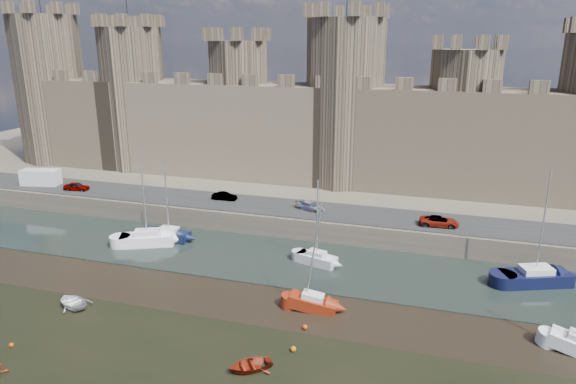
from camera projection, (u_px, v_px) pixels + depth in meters
name	position (u px, v px, depth m)	size (l,w,h in m)	color
water_channel	(279.00, 260.00, 55.13)	(160.00, 12.00, 0.08)	black
quay	(343.00, 170.00, 87.75)	(160.00, 60.00, 2.50)	#4C443A
road	(303.00, 209.00, 63.56)	(160.00, 7.00, 0.10)	black
castle	(325.00, 119.00, 73.92)	(108.50, 11.00, 29.00)	#42382B
car_0	(76.00, 187.00, 71.25)	(1.40, 3.49, 1.19)	gray
car_1	(224.00, 196.00, 67.05)	(1.14, 3.28, 1.08)	gray
car_2	(311.00, 206.00, 63.10)	(1.51, 3.70, 1.07)	gray
car_3	(439.00, 221.00, 57.73)	(2.00, 4.34, 1.21)	gray
van	(41.00, 178.00, 73.67)	(5.32, 2.13, 2.32)	silver
sailboat_0	(147.00, 238.00, 58.85)	(6.47, 4.61, 11.29)	white
sailboat_1	(169.00, 234.00, 60.35)	(4.94, 2.07, 9.77)	black
sailboat_2	(317.00, 258.00, 53.90)	(4.54, 2.73, 9.18)	silver
sailboat_3	(535.00, 277.00, 49.43)	(7.03, 4.79, 11.49)	black
sailboat_4	(313.00, 302.00, 44.92)	(4.27, 1.75, 9.90)	maroon
dinghy_4	(250.00, 366.00, 36.86)	(2.37, 0.69, 3.32)	maroon
dinghy_6	(73.00, 302.00, 45.64)	(2.66, 0.77, 3.73)	silver
buoy_0	(11.00, 345.00, 39.62)	(0.38, 0.38, 0.38)	#BA3608
buoy_1	(293.00, 349.00, 39.04)	(0.45, 0.45, 0.45)	#C95F08
buoy_3	(305.00, 327.00, 42.02)	(0.42, 0.42, 0.42)	#D03D09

